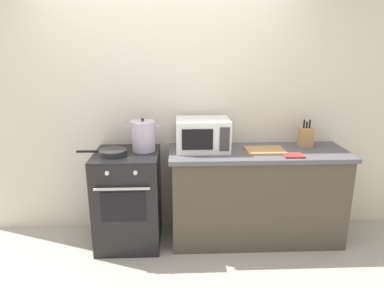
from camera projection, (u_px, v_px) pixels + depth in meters
The scene contains 11 objects.
ground_plane at pixel (163, 278), 2.88m from camera, with size 10.00×10.00×0.00m, color #B2ADA3.
back_wall at pixel (194, 110), 3.49m from camera, with size 4.40×0.10×2.50m, color silver.
lower_cabinet_right at pixel (256, 197), 3.40m from camera, with size 1.64×0.56×0.88m, color #4C4238.
countertop_right at pixel (259, 153), 3.27m from camera, with size 1.70×0.60×0.04m, color #59595E.
stove at pixel (128, 198), 3.32m from camera, with size 0.60×0.64×0.92m.
stock_pot at pixel (143, 136), 3.24m from camera, with size 0.31×0.23×0.31m.
frying_pan at pixel (112, 152), 3.14m from camera, with size 0.45×0.25×0.05m.
microwave at pixel (203, 135), 3.26m from camera, with size 0.50×0.37×0.30m.
cutting_board at pixel (265, 150), 3.25m from camera, with size 0.36×0.26×0.02m, color tan.
knife_block at pixel (306, 137), 3.37m from camera, with size 0.13×0.10×0.27m.
oven_mitt at pixel (293, 155), 3.10m from camera, with size 0.18×0.14×0.02m, color #993333.
Camera 1 is at (0.14, -2.48, 1.87)m, focal length 32.20 mm.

